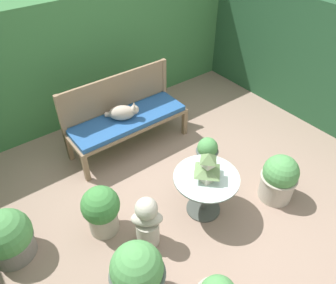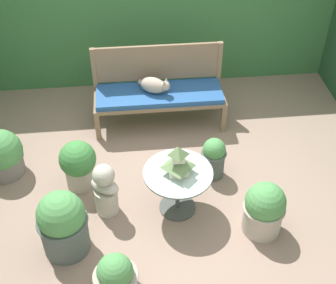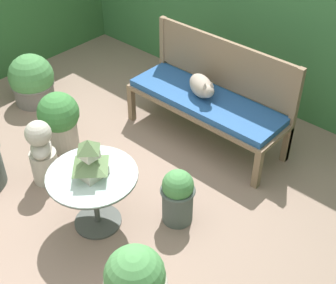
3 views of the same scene
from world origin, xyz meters
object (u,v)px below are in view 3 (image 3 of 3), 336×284
(pagoda_birdhouse, at_px, (90,160))
(garden_bust, at_px, (42,152))
(potted_plant_patio_mid, at_px, (32,81))
(cat, at_px, (202,86))
(patio_table, at_px, (93,185))
(garden_bench, at_px, (206,104))
(potted_plant_bench_right, at_px, (59,119))
(potted_plant_table_near, at_px, (178,196))

(pagoda_birdhouse, distance_m, garden_bust, 0.82)
(potted_plant_patio_mid, bearing_deg, pagoda_birdhouse, -21.34)
(cat, distance_m, garden_bust, 1.58)
(patio_table, bearing_deg, cat, 94.71)
(garden_bench, height_order, garden_bust, garden_bust)
(garden_bust, xyz_separation_m, potted_plant_bench_right, (-0.29, 0.41, -0.00))
(cat, relative_size, potted_plant_table_near, 0.79)
(potted_plant_bench_right, bearing_deg, potted_plant_patio_mid, 161.52)
(patio_table, height_order, potted_plant_bench_right, potted_plant_bench_right)
(patio_table, bearing_deg, potted_plant_table_near, 45.56)
(garden_bench, bearing_deg, potted_plant_patio_mid, -158.38)
(cat, bearing_deg, potted_plant_table_near, -31.06)
(garden_bench, height_order, potted_plant_table_near, potted_plant_table_near)
(potted_plant_bench_right, bearing_deg, potted_plant_table_near, 0.62)
(patio_table, height_order, pagoda_birdhouse, pagoda_birdhouse)
(garden_bust, height_order, potted_plant_table_near, garden_bust)
(patio_table, distance_m, potted_plant_bench_right, 1.12)
(pagoda_birdhouse, xyz_separation_m, garden_bust, (-0.73, 0.04, -0.35))
(pagoda_birdhouse, bearing_deg, potted_plant_table_near, 45.56)
(garden_bust, xyz_separation_m, potted_plant_patio_mid, (-1.16, 0.70, -0.05))
(garden_bust, relative_size, potted_plant_bench_right, 1.08)
(pagoda_birdhouse, relative_size, potted_plant_table_near, 0.65)
(garden_bench, bearing_deg, potted_plant_table_near, -62.72)
(cat, relative_size, pagoda_birdhouse, 1.21)
(pagoda_birdhouse, xyz_separation_m, potted_plant_table_near, (0.46, 0.47, -0.41))
(garden_bust, bearing_deg, garden_bench, 100.82)
(potted_plant_patio_mid, bearing_deg, garden_bust, -31.16)
(potted_plant_table_near, bearing_deg, cat, 119.83)
(pagoda_birdhouse, bearing_deg, cat, 94.71)
(patio_table, height_order, potted_plant_table_near, patio_table)
(potted_plant_bench_right, relative_size, potted_plant_table_near, 1.17)
(cat, relative_size, patio_table, 0.56)
(cat, distance_m, patio_table, 1.49)
(patio_table, distance_m, potted_plant_patio_mid, 2.04)
(potted_plant_patio_mid, distance_m, potted_plant_table_near, 2.36)
(cat, bearing_deg, garden_bench, 22.73)
(potted_plant_table_near, bearing_deg, patio_table, -134.44)
(garden_bench, height_order, cat, cat)
(cat, height_order, garden_bust, cat)
(patio_table, distance_m, garden_bust, 0.74)
(garden_bench, distance_m, patio_table, 1.47)
(cat, xyz_separation_m, potted_plant_table_near, (0.58, -1.01, -0.32))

